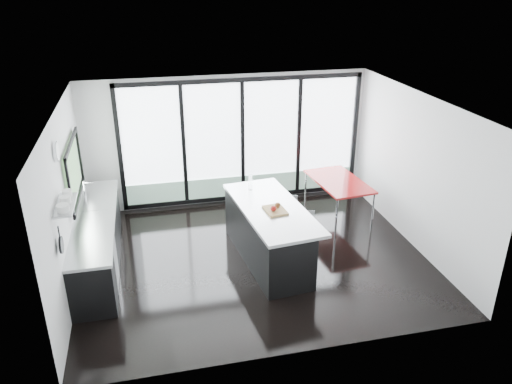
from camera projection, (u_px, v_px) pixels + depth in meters
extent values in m
cube|color=black|center=(254.00, 258.00, 8.94)|extent=(6.00, 5.00, 0.00)
cube|color=white|center=(254.00, 104.00, 7.81)|extent=(6.00, 5.00, 0.00)
cube|color=silver|center=(228.00, 141.00, 10.60)|extent=(6.00, 0.00, 2.80)
cube|color=white|center=(242.00, 140.00, 10.64)|extent=(5.00, 0.02, 2.50)
cube|color=slate|center=(243.00, 185.00, 11.02)|extent=(5.00, 0.02, 0.44)
cube|color=black|center=(184.00, 145.00, 10.34)|extent=(0.08, 0.04, 2.50)
cube|color=black|center=(243.00, 141.00, 10.60)|extent=(0.08, 0.04, 2.50)
cube|color=black|center=(299.00, 137.00, 10.86)|extent=(0.08, 0.04, 2.50)
cube|color=silver|center=(299.00, 264.00, 6.15)|extent=(6.00, 0.00, 2.80)
cube|color=silver|center=(67.00, 203.00, 7.76)|extent=(0.00, 5.00, 2.80)
cube|color=#4E764A|center=(73.00, 170.00, 8.48)|extent=(0.02, 1.60, 0.90)
cube|color=#AAADAF|center=(66.00, 205.00, 6.89)|extent=(0.25, 0.80, 0.03)
cylinder|color=white|center=(56.00, 152.00, 7.11)|extent=(0.04, 0.30, 0.30)
cylinder|color=black|center=(61.00, 245.00, 6.68)|extent=(0.03, 0.24, 0.24)
cube|color=silver|center=(416.00, 171.00, 8.99)|extent=(0.00, 5.00, 2.80)
cube|color=black|center=(98.00, 242.00, 8.57)|extent=(0.65, 3.20, 0.87)
cube|color=#AAADAF|center=(94.00, 219.00, 8.39)|extent=(0.69, 3.24, 0.05)
cube|color=#AAADAF|center=(96.00, 206.00, 8.83)|extent=(0.45, 0.48, 0.06)
cylinder|color=silver|center=(85.00, 194.00, 8.70)|extent=(0.02, 0.02, 0.44)
cube|color=#AAADAF|center=(116.00, 264.00, 7.98)|extent=(0.03, 0.60, 0.80)
cube|color=black|center=(267.00, 235.00, 8.73)|extent=(1.07, 2.47, 0.95)
cube|color=#AAADAF|center=(272.00, 209.00, 8.56)|extent=(1.30, 2.56, 0.05)
cube|color=#9B7845|center=(275.00, 210.00, 8.40)|extent=(0.37, 0.47, 0.03)
sphere|color=maroon|center=(273.00, 209.00, 8.31)|extent=(0.11, 0.11, 0.10)
sphere|color=brown|center=(278.00, 205.00, 8.44)|extent=(0.10, 0.10, 0.09)
cylinder|color=silver|center=(250.00, 182.00, 9.16)|extent=(0.08, 0.08, 0.30)
cylinder|color=silver|center=(304.00, 241.00, 8.83)|extent=(0.52, 0.52, 0.66)
cylinder|color=silver|center=(287.00, 228.00, 9.17)|extent=(0.58, 0.58, 0.75)
cube|color=maroon|center=(337.00, 199.00, 10.24)|extent=(1.04, 1.64, 0.83)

